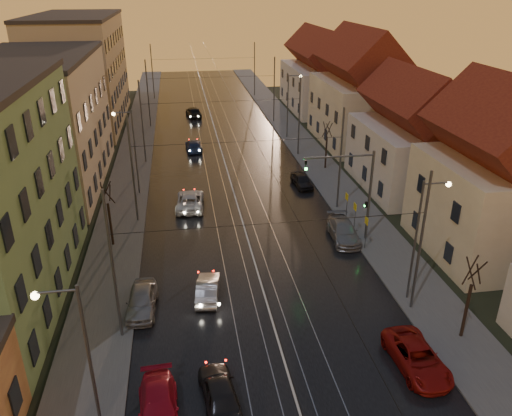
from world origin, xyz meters
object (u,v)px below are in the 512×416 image
street_lamp_3 (290,100)px  driving_car_1 (208,288)px  parked_left_2 (159,408)px  parked_left_3 (142,300)px  parked_right_1 (343,231)px  driving_car_4 (194,112)px  parked_right_0 (417,357)px  traffic_light_mast (358,185)px  street_lamp_1 (422,230)px  driving_car_2 (190,200)px  driving_car_3 (194,145)px  driving_car_0 (219,391)px  parked_right_2 (302,181)px  street_lamp_0 (80,352)px  street_lamp_2 (131,144)px

street_lamp_3 → driving_car_1: size_ratio=2.11×
street_lamp_3 → parked_left_2: 46.07m
parked_left_3 → parked_right_1: parked_left_3 is taller
driving_car_4 → parked_right_1: driving_car_4 is taller
parked_right_0 → traffic_light_mast: bearing=82.2°
driving_car_1 → street_lamp_3: bearing=-102.8°
parked_right_0 → driving_car_4: bearing=97.4°
street_lamp_1 → driving_car_2: 21.32m
driving_car_3 → parked_right_1: (10.49, -24.13, 0.06)m
driving_car_4 → parked_right_0: driving_car_4 is taller
driving_car_0 → parked_right_2: bearing=-118.1°
street_lamp_0 → driving_car_2: size_ratio=1.60×
driving_car_3 → driving_car_4: size_ratio=0.95×
parked_left_2 → parked_right_0: bearing=2.6°
driving_car_2 → parked_right_2: driving_car_2 is taller
driving_car_4 → street_lamp_2: bearing=69.4°
driving_car_0 → parked_left_3: parked_left_3 is taller
street_lamp_3 → parked_right_0: 42.13m
street_lamp_2 → driving_car_1: (5.55, -17.82, -4.26)m
street_lamp_1 → driving_car_2: street_lamp_1 is taller
street_lamp_2 → parked_right_2: (15.83, -0.54, -4.24)m
traffic_light_mast → driving_car_0: traffic_light_mast is taller
driving_car_3 → parked_left_2: (-3.24, -39.69, 0.00)m
driving_car_1 → parked_right_0: 12.98m
driving_car_0 → driving_car_1: size_ratio=1.05×
street_lamp_1 → street_lamp_3: (0.00, 36.00, 0.00)m
street_lamp_0 → driving_car_2: 24.99m
driving_car_0 → street_lamp_2: bearing=-84.8°
street_lamp_0 → parked_left_2: size_ratio=1.81×
parked_right_0 → parked_right_1: 14.25m
street_lamp_1 → parked_right_2: (-2.38, 19.46, -4.24)m
parked_left_3 → street_lamp_2: bearing=98.1°
street_lamp_1 → driving_car_1: street_lamp_1 is taller
street_lamp_3 → driving_car_1: 36.37m
driving_car_2 → driving_car_4: size_ratio=1.09×
street_lamp_3 → driving_car_2: bearing=-123.8°
parked_right_1 → driving_car_3: bearing=117.6°
parked_left_2 → parked_right_1: size_ratio=0.91×
driving_car_0 → driving_car_4: bearing=-97.6°
driving_car_1 → parked_left_2: size_ratio=0.86×
street_lamp_2 → parked_left_2: 27.63m
street_lamp_1 → driving_car_3: (-12.28, 32.53, -4.25)m
driving_car_2 → parked_left_3: 15.15m
street_lamp_0 → street_lamp_2: same height
street_lamp_0 → parked_right_2: (15.83, 27.46, -4.24)m
driving_car_4 → parked_right_0: size_ratio=0.98×
driving_car_3 → street_lamp_0: bearing=79.1°
driving_car_3 → driving_car_4: driving_car_4 is taller
driving_car_4 → street_lamp_3: bearing=125.1°
street_lamp_0 → driving_car_3: (5.93, 40.53, -4.25)m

